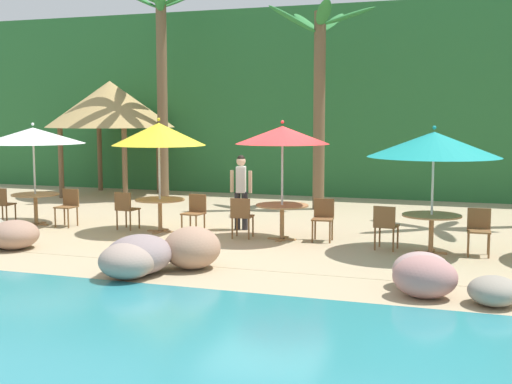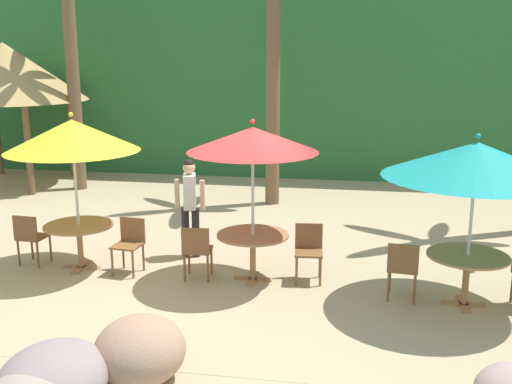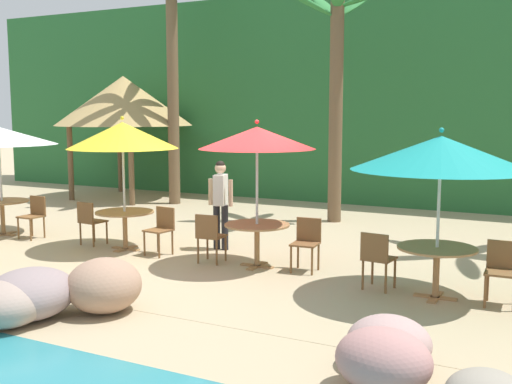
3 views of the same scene
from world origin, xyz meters
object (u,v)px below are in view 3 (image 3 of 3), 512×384
object	(u,v)px
umbrella_red	(257,138)
palapa_hut	(124,101)
chair_yellow_inland	(90,220)
chair_red_inland	(209,234)
chair_white_seaward	(34,214)
waiter_in_white	(221,198)
chair_yellow_seaward	(162,227)
dining_table_red	(257,231)
dining_table_teal	(437,256)
chair_red_seaward	(307,240)
chair_teal_seaward	(502,268)
palm_tree_nearest	(172,50)
umbrella_yellow	(123,135)
chair_teal_inland	(377,256)
umbrella_teal	(441,153)
dining_table_yellow	(125,218)
dining_table_white	(2,206)
palm_tree_second	(337,69)

from	to	relation	value
umbrella_red	palapa_hut	size ratio (longest dim) A/B	0.61
chair_yellow_inland	chair_red_inland	distance (m)	2.86
chair_white_seaward	waiter_in_white	world-z (taller)	waiter_in_white
chair_red_inland	palapa_hut	world-z (taller)	palapa_hut
chair_yellow_seaward	dining_table_red	bearing A→B (deg)	-0.90
dining_table_teal	chair_yellow_seaward	bearing A→B (deg)	174.62
chair_red_seaward	chair_teal_seaward	xyz separation A→B (m)	(3.06, -0.49, 0.00)
dining_table_teal	palm_tree_nearest	size ratio (longest dim) A/B	0.17
umbrella_yellow	chair_teal_inland	world-z (taller)	umbrella_yellow
waiter_in_white	umbrella_red	bearing A→B (deg)	-35.83
dining_table_red	chair_red_inland	size ratio (longest dim) A/B	1.26
umbrella_teal	chair_red_inland	bearing A→B (deg)	175.85
palapa_hut	umbrella_yellow	bearing A→B (deg)	-51.14
dining_table_yellow	chair_teal_inland	distance (m)	5.07
umbrella_teal	dining_table_teal	world-z (taller)	umbrella_teal
dining_table_white	chair_yellow_inland	size ratio (longest dim) A/B	1.26
palm_tree_second	palapa_hut	distance (m)	7.19
waiter_in_white	chair_red_inland	bearing A→B (deg)	-69.53
chair_teal_inland	palm_tree_second	bearing A→B (deg)	116.14
umbrella_yellow	dining_table_red	xyz separation A→B (m)	(2.84, -0.04, -1.56)
chair_red_inland	chair_yellow_seaward	bearing A→B (deg)	170.49
chair_yellow_seaward	palapa_hut	size ratio (longest dim) A/B	0.21
chair_yellow_inland	chair_teal_inland	world-z (taller)	same
dining_table_white	palm_tree_nearest	distance (m)	6.64
umbrella_red	chair_red_seaward	bearing A→B (deg)	10.91
umbrella_yellow	palm_tree_nearest	xyz separation A→B (m)	(-2.62, 5.43, 2.13)
chair_yellow_inland	waiter_in_white	xyz separation A→B (m)	(2.46, 0.87, 0.47)
chair_white_seaward	dining_table_red	xyz separation A→B (m)	(5.23, -0.05, 0.10)
dining_table_red	palm_tree_second	xyz separation A→B (m)	(-0.38, 4.81, 2.99)
dining_table_white	chair_yellow_seaward	xyz separation A→B (m)	(4.09, 0.05, -0.10)
dining_table_white	chair_red_inland	size ratio (longest dim) A/B	1.26
chair_red_seaward	chair_red_inland	distance (m)	1.71
chair_red_seaward	waiter_in_white	size ratio (longest dim) A/B	0.51
chair_teal_seaward	dining_table_red	bearing A→B (deg)	175.26
dining_table_red	waiter_in_white	size ratio (longest dim) A/B	0.65
umbrella_red	palapa_hut	world-z (taller)	palapa_hut
dining_table_yellow	dining_table_red	world-z (taller)	same
dining_table_yellow	chair_red_inland	size ratio (longest dim) A/B	1.26
dining_table_white	palapa_hut	world-z (taller)	palapa_hut
chair_yellow_seaward	umbrella_red	bearing A→B (deg)	-0.90
chair_teal_seaward	waiter_in_white	world-z (taller)	waiter_in_white
chair_white_seaward	dining_table_teal	world-z (taller)	chair_white_seaward
umbrella_teal	palm_tree_second	distance (m)	6.46
chair_teal_seaward	chair_teal_inland	size ratio (longest dim) A/B	1.00
chair_teal_inland	chair_white_seaward	bearing A→B (deg)	176.18
palapa_hut	waiter_in_white	distance (m)	8.16
chair_red_inland	dining_table_teal	xyz separation A→B (m)	(3.90, -0.28, 0.10)
dining_table_white	dining_table_yellow	size ratio (longest dim) A/B	1.00
umbrella_teal	waiter_in_white	world-z (taller)	umbrella_teal
umbrella_yellow	palm_tree_nearest	bearing A→B (deg)	115.78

